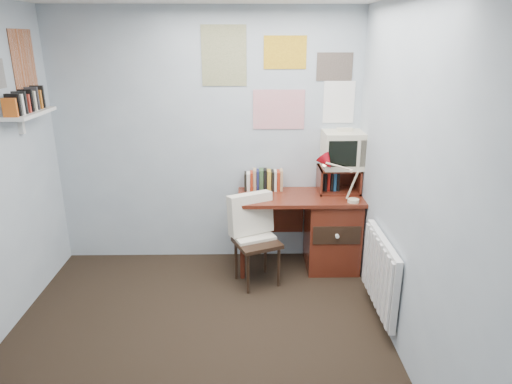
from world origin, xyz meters
TOP-DOWN VIEW (x-y plane):
  - ground at (0.00, 0.00)m, footprint 3.50×3.50m
  - back_wall at (0.00, 1.75)m, footprint 3.00×0.02m
  - right_wall at (1.50, 0.00)m, footprint 0.02×3.50m
  - desk at (1.17, 1.48)m, footprint 1.20×0.55m
  - desk_chair at (0.48, 1.16)m, footprint 0.54×0.53m
  - desk_lamp at (1.38, 1.28)m, footprint 0.33×0.31m
  - tv_riser at (1.29, 1.59)m, footprint 0.40×0.30m
  - crt_tv at (1.32, 1.61)m, footprint 0.41×0.38m
  - book_row at (0.66, 1.66)m, footprint 0.60×0.14m
  - radiator at (1.46, 0.55)m, footprint 0.09×0.80m
  - wall_shelf at (-1.40, 1.10)m, footprint 0.20×0.62m
  - posters_back at (0.70, 1.74)m, footprint 1.20×0.01m
  - posters_left at (-1.49, 1.10)m, footprint 0.01×0.70m

SIDE VIEW (x-z plane):
  - ground at x=0.00m, z-range 0.00..0.00m
  - desk at x=1.17m, z-range 0.03..0.79m
  - desk_chair at x=0.48m, z-range 0.00..0.82m
  - radiator at x=1.46m, z-range 0.12..0.72m
  - book_row at x=0.66m, z-range 0.76..0.98m
  - tv_riser at x=1.29m, z-range 0.76..1.01m
  - desk_lamp at x=1.38m, z-range 0.76..1.15m
  - crt_tv at x=1.32m, z-range 1.01..1.39m
  - back_wall at x=0.00m, z-range 0.00..2.50m
  - right_wall at x=1.50m, z-range 0.00..2.50m
  - wall_shelf at x=-1.40m, z-range 1.50..1.74m
  - posters_back at x=0.70m, z-range 1.40..2.30m
  - posters_left at x=-1.49m, z-range 1.70..2.30m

